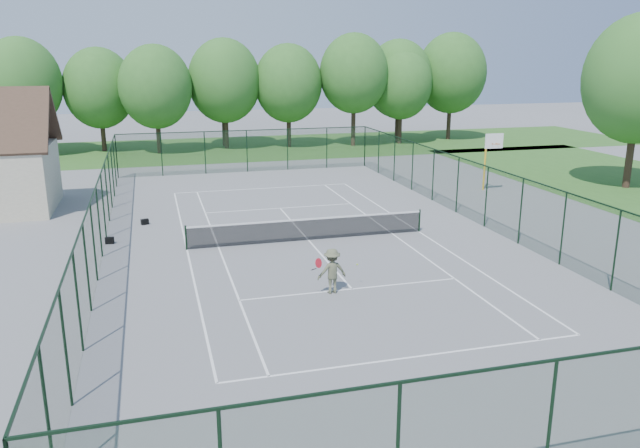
{
  "coord_description": "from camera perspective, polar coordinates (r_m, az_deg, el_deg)",
  "views": [
    {
      "loc": [
        -6.73,
        -26.59,
        8.25
      ],
      "look_at": [
        0.0,
        -2.0,
        1.3
      ],
      "focal_mm": 35.0,
      "sensor_mm": 36.0,
      "label": 1
    }
  ],
  "objects": [
    {
      "name": "ground",
      "position": [
        28.64,
        -1.06,
        -1.49
      ],
      "size": [
        140.0,
        140.0,
        0.0
      ],
      "primitive_type": "plane",
      "color": "gray",
      "rests_on": "ground"
    },
    {
      "name": "grass_far",
      "position": [
        57.58,
        -8.5,
        6.85
      ],
      "size": [
        80.0,
        16.0,
        0.01
      ],
      "primitive_type": "cube",
      "color": "#396D27",
      "rests_on": "ground"
    },
    {
      "name": "court_lines",
      "position": [
        28.64,
        -1.06,
        -1.49
      ],
      "size": [
        11.05,
        23.85,
        0.01
      ],
      "color": "white",
      "rests_on": "ground"
    },
    {
      "name": "tennis_net",
      "position": [
        28.48,
        -1.06,
        -0.39
      ],
      "size": [
        11.08,
        0.08,
        1.1
      ],
      "color": "black",
      "rests_on": "ground"
    },
    {
      "name": "fence_enclosure",
      "position": [
        28.23,
        -1.07,
        1.54
      ],
      "size": [
        18.05,
        36.05,
        3.02
      ],
      "color": "#19371E",
      "rests_on": "ground"
    },
    {
      "name": "tree_line_far",
      "position": [
        57.03,
        -8.74,
        12.81
      ],
      "size": [
        39.4,
        6.4,
        9.7
      ],
      "color": "#3D291F",
      "rests_on": "ground"
    },
    {
      "name": "basketball_goal",
      "position": [
        39.81,
        15.28,
        6.51
      ],
      "size": [
        1.2,
        1.43,
        3.65
      ],
      "color": "yellow",
      "rests_on": "ground"
    },
    {
      "name": "tree_side",
      "position": [
        43.85,
        27.2,
        11.7
      ],
      "size": [
        6.8,
        6.8,
        10.76
      ],
      "color": "#3D291F",
      "rests_on": "ground"
    },
    {
      "name": "sports_bag_a",
      "position": [
        29.65,
        -18.68,
        -1.44
      ],
      "size": [
        0.4,
        0.27,
        0.3
      ],
      "primitive_type": "cube",
      "rotation": [
        0.0,
        0.0,
        -0.14
      ],
      "color": "black",
      "rests_on": "ground"
    },
    {
      "name": "sports_bag_b",
      "position": [
        32.46,
        -15.72,
        0.19
      ],
      "size": [
        0.41,
        0.34,
        0.28
      ],
      "primitive_type": "cube",
      "rotation": [
        0.0,
        0.0,
        0.38
      ],
      "color": "black",
      "rests_on": "ground"
    },
    {
      "name": "tennis_player",
      "position": [
        22.19,
        1.1,
        -4.31
      ],
      "size": [
        2.0,
        0.89,
        1.64
      ],
      "color": "#5B5F44",
      "rests_on": "ground"
    }
  ]
}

